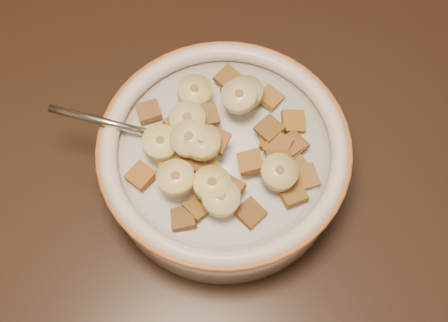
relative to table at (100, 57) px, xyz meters
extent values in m
cube|color=#422816|center=(0.00, 0.00, -0.78)|extent=(4.00, 4.50, 0.10)
cube|color=black|center=(0.00, 0.00, 0.00)|extent=(1.41, 0.91, 0.04)
cylinder|color=beige|center=(0.10, -0.17, 0.05)|extent=(0.21, 0.21, 0.05)
cylinder|color=white|center=(0.10, -0.17, 0.07)|extent=(0.17, 0.17, 0.00)
ellipsoid|color=#BABABA|center=(0.07, -0.16, 0.07)|extent=(0.06, 0.05, 0.01)
cube|color=brown|center=(0.16, -0.20, 0.08)|extent=(0.03, 0.03, 0.01)
cube|color=olive|center=(0.05, -0.18, 0.08)|extent=(0.03, 0.03, 0.01)
cube|color=brown|center=(0.15, -0.23, 0.08)|extent=(0.02, 0.02, 0.01)
cube|color=brown|center=(0.07, -0.22, 0.08)|extent=(0.03, 0.03, 0.01)
cube|color=brown|center=(0.07, -0.19, 0.09)|extent=(0.02, 0.02, 0.01)
cube|color=brown|center=(0.07, -0.15, 0.09)|extent=(0.03, 0.03, 0.01)
cube|color=brown|center=(0.09, -0.17, 0.09)|extent=(0.03, 0.03, 0.01)
cube|color=brown|center=(0.14, -0.20, 0.08)|extent=(0.03, 0.03, 0.01)
cube|color=#996226|center=(0.16, -0.22, 0.08)|extent=(0.02, 0.02, 0.01)
cube|color=brown|center=(0.15, -0.18, 0.08)|extent=(0.03, 0.03, 0.01)
cube|color=olive|center=(0.13, -0.12, 0.08)|extent=(0.03, 0.03, 0.01)
cube|color=brown|center=(0.14, -0.17, 0.08)|extent=(0.03, 0.03, 0.01)
cube|color=#93572F|center=(0.16, -0.19, 0.08)|extent=(0.03, 0.03, 0.01)
cube|color=#986229|center=(0.15, -0.13, 0.08)|extent=(0.03, 0.03, 0.01)
cube|color=#9A591E|center=(0.03, -0.19, 0.08)|extent=(0.03, 0.03, 0.01)
cube|color=#975819|center=(0.17, -0.16, 0.08)|extent=(0.02, 0.02, 0.01)
cube|color=#926020|center=(0.08, -0.20, 0.09)|extent=(0.02, 0.02, 0.01)
cube|color=brown|center=(0.06, -0.23, 0.08)|extent=(0.02, 0.02, 0.01)
cube|color=brown|center=(0.11, -0.24, 0.08)|extent=(0.03, 0.03, 0.01)
cube|color=brown|center=(0.10, -0.22, 0.09)|extent=(0.03, 0.03, 0.01)
cube|color=olive|center=(0.12, -0.20, 0.09)|extent=(0.02, 0.02, 0.01)
cube|color=brown|center=(0.09, -0.22, 0.08)|extent=(0.03, 0.03, 0.01)
cube|color=brown|center=(0.12, -0.12, 0.08)|extent=(0.03, 0.03, 0.01)
cube|color=brown|center=(0.16, -0.19, 0.08)|extent=(0.03, 0.03, 0.01)
cube|color=#9A582B|center=(0.04, -0.13, 0.08)|extent=(0.02, 0.02, 0.01)
cube|color=brown|center=(0.12, -0.11, 0.08)|extent=(0.03, 0.03, 0.01)
cube|color=brown|center=(0.14, -0.17, 0.09)|extent=(0.03, 0.03, 0.01)
cube|color=brown|center=(0.09, -0.14, 0.09)|extent=(0.02, 0.02, 0.01)
cylinder|color=#DFCB75|center=(0.08, -0.21, 0.09)|extent=(0.04, 0.04, 0.01)
cylinder|color=#CBB786|center=(0.14, -0.21, 0.09)|extent=(0.04, 0.04, 0.02)
cylinder|color=beige|center=(0.07, -0.17, 0.10)|extent=(0.04, 0.04, 0.02)
cylinder|color=tan|center=(0.13, -0.13, 0.09)|extent=(0.04, 0.04, 0.01)
cylinder|color=#FFF197|center=(0.05, -0.17, 0.09)|extent=(0.04, 0.04, 0.01)
cylinder|color=beige|center=(0.12, -0.14, 0.10)|extent=(0.04, 0.04, 0.02)
cylinder|color=#F4D47A|center=(0.09, -0.12, 0.09)|extent=(0.04, 0.04, 0.01)
cylinder|color=#F3D37A|center=(0.08, -0.18, 0.10)|extent=(0.04, 0.04, 0.01)
cylinder|color=#F2DB7E|center=(0.05, -0.20, 0.10)|extent=(0.04, 0.04, 0.01)
cylinder|color=#E4D288|center=(0.07, -0.15, 0.10)|extent=(0.04, 0.04, 0.01)
cylinder|color=#FFE586|center=(0.09, -0.23, 0.09)|extent=(0.04, 0.04, 0.01)
camera|label=1|loc=(0.05, -0.41, 0.55)|focal=50.00mm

